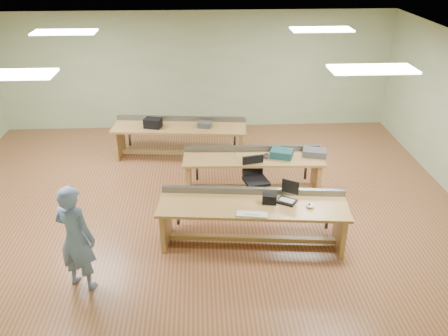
{
  "coord_description": "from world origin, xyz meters",
  "views": [
    {
      "loc": [
        0.06,
        -7.94,
        4.71
      ],
      "look_at": [
        0.46,
        -0.6,
        1.02
      ],
      "focal_mm": 38.0,
      "sensor_mm": 36.0,
      "label": 1
    }
  ],
  "objects_px": {
    "person": "(76,238)",
    "parts_bin_grey": "(315,153)",
    "laptop_base": "(287,201)",
    "drinks_can": "(234,156)",
    "workbench_back": "(180,134)",
    "parts_bin_teal": "(282,153)",
    "workbench_front": "(253,214)",
    "task_chair": "(255,186)",
    "mug": "(266,156)",
    "workbench_mid": "(253,166)",
    "camera_bag": "(270,199)"
  },
  "relations": [
    {
      "from": "person",
      "to": "parts_bin_grey",
      "type": "distance_m",
      "value": 4.85
    },
    {
      "from": "laptop_base",
      "to": "person",
      "type": "bearing_deg",
      "value": -131.2
    },
    {
      "from": "person",
      "to": "drinks_can",
      "type": "relative_size",
      "value": 13.69
    },
    {
      "from": "workbench_back",
      "to": "parts_bin_teal",
      "type": "height_order",
      "value": "parts_bin_teal"
    },
    {
      "from": "workbench_front",
      "to": "parts_bin_grey",
      "type": "xyz_separation_m",
      "value": [
        1.41,
        1.77,
        0.25
      ]
    },
    {
      "from": "parts_bin_teal",
      "to": "drinks_can",
      "type": "distance_m",
      "value": 0.94
    },
    {
      "from": "parts_bin_grey",
      "to": "laptop_base",
      "type": "bearing_deg",
      "value": -116.02
    },
    {
      "from": "task_chair",
      "to": "mug",
      "type": "bearing_deg",
      "value": 42.19
    },
    {
      "from": "workbench_mid",
      "to": "task_chair",
      "type": "height_order",
      "value": "task_chair"
    },
    {
      "from": "camera_bag",
      "to": "mug",
      "type": "distance_m",
      "value": 1.69
    },
    {
      "from": "parts_bin_teal",
      "to": "person",
      "type": "bearing_deg",
      "value": -141.48
    },
    {
      "from": "parts_bin_grey",
      "to": "camera_bag",
      "type": "bearing_deg",
      "value": -122.93
    },
    {
      "from": "workbench_back",
      "to": "drinks_can",
      "type": "height_order",
      "value": "drinks_can"
    },
    {
      "from": "workbench_mid",
      "to": "laptop_base",
      "type": "height_order",
      "value": "workbench_mid"
    },
    {
      "from": "person",
      "to": "drinks_can",
      "type": "distance_m",
      "value": 3.59
    },
    {
      "from": "workbench_mid",
      "to": "drinks_can",
      "type": "distance_m",
      "value": 0.46
    },
    {
      "from": "parts_bin_teal",
      "to": "mug",
      "type": "bearing_deg",
      "value": -169.83
    },
    {
      "from": "person",
      "to": "mug",
      "type": "bearing_deg",
      "value": -114.77
    },
    {
      "from": "workbench_back",
      "to": "drinks_can",
      "type": "relative_size",
      "value": 25.15
    },
    {
      "from": "workbench_front",
      "to": "parts_bin_grey",
      "type": "distance_m",
      "value": 2.28
    },
    {
      "from": "workbench_mid",
      "to": "drinks_can",
      "type": "xyz_separation_m",
      "value": [
        -0.38,
        -0.06,
        0.26
      ]
    },
    {
      "from": "workbench_back",
      "to": "mug",
      "type": "bearing_deg",
      "value": -40.29
    },
    {
      "from": "person",
      "to": "parts_bin_teal",
      "type": "height_order",
      "value": "person"
    },
    {
      "from": "laptop_base",
      "to": "mug",
      "type": "distance_m",
      "value": 1.67
    },
    {
      "from": "workbench_front",
      "to": "parts_bin_teal",
      "type": "relative_size",
      "value": 7.48
    },
    {
      "from": "laptop_base",
      "to": "workbench_back",
      "type": "bearing_deg",
      "value": 150.04
    },
    {
      "from": "camera_bag",
      "to": "drinks_can",
      "type": "distance_m",
      "value": 1.76
    },
    {
      "from": "workbench_mid",
      "to": "workbench_back",
      "type": "bearing_deg",
      "value": 132.83
    },
    {
      "from": "workbench_back",
      "to": "mug",
      "type": "height_order",
      "value": "workbench_back"
    },
    {
      "from": "drinks_can",
      "to": "camera_bag",
      "type": "bearing_deg",
      "value": -75.07
    },
    {
      "from": "camera_bag",
      "to": "parts_bin_grey",
      "type": "bearing_deg",
      "value": 68.51
    },
    {
      "from": "camera_bag",
      "to": "parts_bin_teal",
      "type": "distance_m",
      "value": 1.8
    },
    {
      "from": "workbench_back",
      "to": "camera_bag",
      "type": "height_order",
      "value": "camera_bag"
    },
    {
      "from": "person",
      "to": "parts_bin_grey",
      "type": "relative_size",
      "value": 3.64
    },
    {
      "from": "workbench_front",
      "to": "mug",
      "type": "bearing_deg",
      "value": 81.25
    },
    {
      "from": "task_chair",
      "to": "parts_bin_teal",
      "type": "distance_m",
      "value": 0.85
    },
    {
      "from": "workbench_back",
      "to": "person",
      "type": "bearing_deg",
      "value": -100.65
    },
    {
      "from": "workbench_front",
      "to": "parts_bin_teal",
      "type": "height_order",
      "value": "parts_bin_teal"
    },
    {
      "from": "workbench_back",
      "to": "camera_bag",
      "type": "relative_size",
      "value": 13.45
    },
    {
      "from": "workbench_back",
      "to": "laptop_base",
      "type": "relative_size",
      "value": 10.48
    },
    {
      "from": "person",
      "to": "drinks_can",
      "type": "height_order",
      "value": "person"
    },
    {
      "from": "workbench_mid",
      "to": "camera_bag",
      "type": "relative_size",
      "value": 12.07
    },
    {
      "from": "workbench_front",
      "to": "mug",
      "type": "relative_size",
      "value": 28.2
    },
    {
      "from": "workbench_mid",
      "to": "mug",
      "type": "height_order",
      "value": "workbench_mid"
    },
    {
      "from": "camera_bag",
      "to": "drinks_can",
      "type": "relative_size",
      "value": 1.87
    },
    {
      "from": "laptop_base",
      "to": "camera_bag",
      "type": "distance_m",
      "value": 0.29
    },
    {
      "from": "workbench_mid",
      "to": "drinks_can",
      "type": "bearing_deg",
      "value": -168.32
    },
    {
      "from": "workbench_mid",
      "to": "mug",
      "type": "bearing_deg",
      "value": -16.78
    },
    {
      "from": "laptop_base",
      "to": "camera_bag",
      "type": "height_order",
      "value": "camera_bag"
    },
    {
      "from": "laptop_base",
      "to": "workbench_front",
      "type": "bearing_deg",
      "value": -145.73
    }
  ]
}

